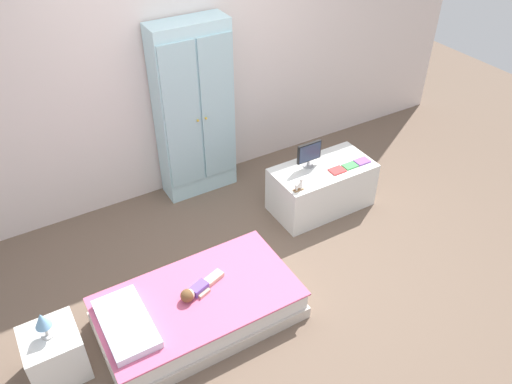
{
  "coord_description": "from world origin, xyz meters",
  "views": [
    {
      "loc": [
        -1.62,
        -2.47,
        3.09
      ],
      "look_at": [
        0.06,
        0.38,
        0.56
      ],
      "focal_mm": 35.83,
      "sensor_mm": 36.0,
      "label": 1
    }
  ],
  "objects_px": {
    "nightstand": "(55,353)",
    "tv_monitor": "(309,153)",
    "bed": "(199,308)",
    "wardrobe": "(195,112)",
    "rocking_horse_toy": "(299,185)",
    "table_lamp": "(42,321)",
    "tv_stand": "(321,187)",
    "book_green": "(350,166)",
    "book_purple": "(362,161)",
    "doll": "(195,291)",
    "book_red": "(337,170)"
  },
  "relations": [
    {
      "from": "doll",
      "to": "tv_monitor",
      "type": "xyz_separation_m",
      "value": [
        1.48,
        0.71,
        0.29
      ]
    },
    {
      "from": "tv_monitor",
      "to": "rocking_horse_toy",
      "type": "height_order",
      "value": "tv_monitor"
    },
    {
      "from": "bed",
      "to": "book_green",
      "type": "bearing_deg",
      "value": 16.54
    },
    {
      "from": "tv_stand",
      "to": "book_red",
      "type": "bearing_deg",
      "value": -57.47
    },
    {
      "from": "tv_stand",
      "to": "book_purple",
      "type": "relative_size",
      "value": 6.89
    },
    {
      "from": "book_purple",
      "to": "tv_stand",
      "type": "bearing_deg",
      "value": 162.97
    },
    {
      "from": "doll",
      "to": "rocking_horse_toy",
      "type": "distance_m",
      "value": 1.3
    },
    {
      "from": "rocking_horse_toy",
      "to": "wardrobe",
      "type": "bearing_deg",
      "value": 114.06
    },
    {
      "from": "table_lamp",
      "to": "tv_stand",
      "type": "bearing_deg",
      "value": 12.08
    },
    {
      "from": "wardrobe",
      "to": "book_red",
      "type": "distance_m",
      "value": 1.4
    },
    {
      "from": "tv_stand",
      "to": "book_green",
      "type": "relative_size",
      "value": 7.24
    },
    {
      "from": "table_lamp",
      "to": "tv_monitor",
      "type": "xyz_separation_m",
      "value": [
        2.47,
        0.64,
        0.07
      ]
    },
    {
      "from": "bed",
      "to": "book_purple",
      "type": "height_order",
      "value": "book_purple"
    },
    {
      "from": "tv_stand",
      "to": "book_red",
      "type": "height_order",
      "value": "book_red"
    },
    {
      "from": "bed",
      "to": "book_red",
      "type": "distance_m",
      "value": 1.77
    },
    {
      "from": "bed",
      "to": "book_purple",
      "type": "bearing_deg",
      "value": 15.39
    },
    {
      "from": "tv_stand",
      "to": "table_lamp",
      "type": "bearing_deg",
      "value": -167.92
    },
    {
      "from": "bed",
      "to": "book_purple",
      "type": "xyz_separation_m",
      "value": [
        1.94,
        0.53,
        0.33
      ]
    },
    {
      "from": "doll",
      "to": "tv_monitor",
      "type": "relative_size",
      "value": 1.57
    },
    {
      "from": "wardrobe",
      "to": "book_red",
      "type": "bearing_deg",
      "value": -46.81
    },
    {
      "from": "bed",
      "to": "tv_monitor",
      "type": "height_order",
      "value": "tv_monitor"
    },
    {
      "from": "nightstand",
      "to": "tv_stand",
      "type": "height_order",
      "value": "tv_stand"
    },
    {
      "from": "tv_monitor",
      "to": "book_red",
      "type": "xyz_separation_m",
      "value": [
        0.18,
        -0.19,
        -0.13
      ]
    },
    {
      "from": "wardrobe",
      "to": "book_purple",
      "type": "xyz_separation_m",
      "value": [
        1.21,
        -0.98,
        -0.38
      ]
    },
    {
      "from": "book_red",
      "to": "nightstand",
      "type": "bearing_deg",
      "value": -170.53
    },
    {
      "from": "wardrobe",
      "to": "tv_stand",
      "type": "height_order",
      "value": "wardrobe"
    },
    {
      "from": "rocking_horse_toy",
      "to": "book_green",
      "type": "xyz_separation_m",
      "value": [
        0.6,
        0.06,
        -0.05
      ]
    },
    {
      "from": "table_lamp",
      "to": "wardrobe",
      "type": "height_order",
      "value": "wardrobe"
    },
    {
      "from": "rocking_horse_toy",
      "to": "book_green",
      "type": "height_order",
      "value": "rocking_horse_toy"
    },
    {
      "from": "bed",
      "to": "wardrobe",
      "type": "height_order",
      "value": "wardrobe"
    },
    {
      "from": "rocking_horse_toy",
      "to": "nightstand",
      "type": "bearing_deg",
      "value": -170.1
    },
    {
      "from": "bed",
      "to": "nightstand",
      "type": "xyz_separation_m",
      "value": [
        -1.0,
        0.09,
        0.06
      ]
    },
    {
      "from": "nightstand",
      "to": "rocking_horse_toy",
      "type": "bearing_deg",
      "value": 9.9
    },
    {
      "from": "doll",
      "to": "nightstand",
      "type": "xyz_separation_m",
      "value": [
        -0.99,
        0.07,
        -0.11
      ]
    },
    {
      "from": "tv_stand",
      "to": "book_green",
      "type": "distance_m",
      "value": 0.34
    },
    {
      "from": "table_lamp",
      "to": "tv_monitor",
      "type": "relative_size",
      "value": 0.86
    },
    {
      "from": "tv_stand",
      "to": "rocking_horse_toy",
      "type": "xyz_separation_m",
      "value": [
        -0.39,
        -0.17,
        0.28
      ]
    },
    {
      "from": "bed",
      "to": "tv_monitor",
      "type": "distance_m",
      "value": 1.7
    },
    {
      "from": "tv_stand",
      "to": "nightstand",
      "type": "bearing_deg",
      "value": -167.92
    },
    {
      "from": "wardrobe",
      "to": "rocking_horse_toy",
      "type": "relative_size",
      "value": 15.02
    },
    {
      "from": "book_red",
      "to": "book_green",
      "type": "height_order",
      "value": "same"
    },
    {
      "from": "tv_monitor",
      "to": "nightstand",
      "type": "bearing_deg",
      "value": -165.57
    },
    {
      "from": "doll",
      "to": "book_purple",
      "type": "bearing_deg",
      "value": 14.7
    },
    {
      "from": "nightstand",
      "to": "tv_monitor",
      "type": "distance_m",
      "value": 2.59
    },
    {
      "from": "rocking_horse_toy",
      "to": "book_red",
      "type": "relative_size",
      "value": 0.82
    },
    {
      "from": "book_purple",
      "to": "doll",
      "type": "bearing_deg",
      "value": -165.3
    },
    {
      "from": "nightstand",
      "to": "rocking_horse_toy",
      "type": "height_order",
      "value": "rocking_horse_toy"
    },
    {
      "from": "wardrobe",
      "to": "tv_monitor",
      "type": "distance_m",
      "value": 1.11
    },
    {
      "from": "wardrobe",
      "to": "rocking_horse_toy",
      "type": "height_order",
      "value": "wardrobe"
    },
    {
      "from": "bed",
      "to": "tv_monitor",
      "type": "bearing_deg",
      "value": 26.33
    }
  ]
}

